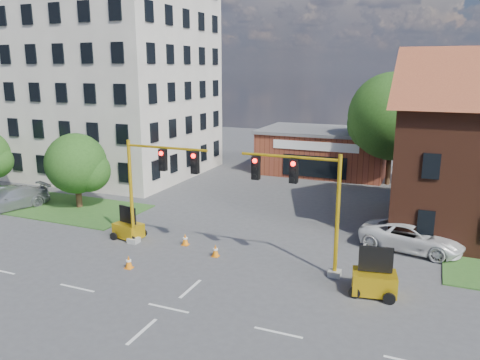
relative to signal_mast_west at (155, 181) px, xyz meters
The scene contains 18 objects.
ground 8.38m from the signal_mast_west, 54.01° to the right, with size 120.00×120.00×0.00m, color #434346.
grass_verge_nw 16.61m from the signal_mast_west, 165.65° to the left, with size 22.00×6.00×0.08m, color #2C5720.
lane_markings 10.73m from the signal_mast_west, 64.17° to the right, with size 60.00×36.00×0.01m, color silver, non-canonical shape.
office_block 23.21m from the signal_mast_west, 134.52° to the left, with size 18.40×15.40×20.60m.
brick_shop 24.44m from the signal_mast_west, 79.71° to the left, with size 12.40×8.40×4.30m.
tree_large 23.97m from the signal_mast_west, 61.92° to the left, with size 8.03×7.64×9.90m.
tree_nw_front 10.50m from the signal_mast_west, 154.07° to the left, with size 4.65×4.43×5.59m.
signal_mast_west is the anchor object (origin of this frame).
signal_mast_east 8.71m from the signal_mast_west, ahead, with size 5.30×0.60×6.20m.
trailer_west 4.11m from the signal_mast_west, 167.40° to the left, with size 1.89×1.45×1.93m.
trailer_east 12.88m from the signal_mast_west, ahead, with size 2.15×1.62×2.22m.
cone_a 4.78m from the signal_mast_west, 85.00° to the right, with size 0.40×0.40×0.70m.
cone_b 3.93m from the signal_mast_west, 32.32° to the left, with size 0.40×0.40×0.70m.
cone_c 5.19m from the signal_mast_west, ahead, with size 0.40×0.40×0.70m.
cone_d 12.86m from the signal_mast_west, ahead, with size 0.40×0.40×0.70m.
pickup_white 14.95m from the signal_mast_west, 20.84° to the left, with size 2.62×5.67×1.58m, color white.
sedan_silver_front 15.43m from the signal_mast_west, 169.40° to the left, with size 1.52×4.37×1.44m, color #9B9FA3.
sedan_silver_rear 14.56m from the signal_mast_west, behind, with size 2.26×5.55×1.61m, color #9B9FA3.
Camera 1 is at (9.96, -15.81, 10.12)m, focal length 35.00 mm.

